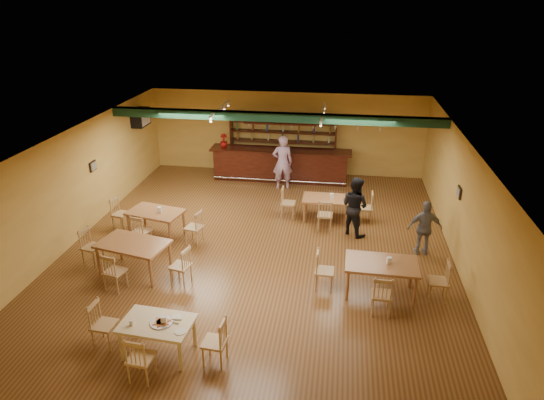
% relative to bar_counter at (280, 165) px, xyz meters
% --- Properties ---
extents(floor, '(12.00, 12.00, 0.00)m').
position_rel_bar_counter_xyz_m(floor, '(0.11, -5.15, -0.56)').
color(floor, '#583419').
rests_on(floor, ground).
extents(ceiling_beam, '(10.00, 0.30, 0.25)m').
position_rel_bar_counter_xyz_m(ceiling_beam, '(0.11, -2.35, 2.31)').
color(ceiling_beam, '#113320').
rests_on(ceiling_beam, ceiling).
extents(track_rail_left, '(0.05, 2.50, 0.05)m').
position_rel_bar_counter_xyz_m(track_rail_left, '(-1.69, -1.75, 2.38)').
color(track_rail_left, silver).
rests_on(track_rail_left, ceiling).
extents(track_rail_right, '(0.05, 2.50, 0.05)m').
position_rel_bar_counter_xyz_m(track_rail_right, '(1.51, -1.75, 2.38)').
color(track_rail_right, silver).
rests_on(track_rail_right, ceiling).
extents(ac_unit, '(0.34, 0.70, 0.48)m').
position_rel_bar_counter_xyz_m(ac_unit, '(-4.69, -0.95, 1.79)').
color(ac_unit, silver).
rests_on(ac_unit, wall_left).
extents(picture_left, '(0.04, 0.34, 0.28)m').
position_rel_bar_counter_xyz_m(picture_left, '(-4.86, -4.15, 1.14)').
color(picture_left, black).
rests_on(picture_left, wall_left).
extents(picture_right, '(0.04, 0.34, 0.28)m').
position_rel_bar_counter_xyz_m(picture_right, '(5.08, -4.65, 1.14)').
color(picture_right, black).
rests_on(picture_right, wall_right).
extents(bar_counter, '(5.03, 0.85, 1.13)m').
position_rel_bar_counter_xyz_m(bar_counter, '(0.00, 0.00, 0.00)').
color(bar_counter, black).
rests_on(bar_counter, ground).
extents(back_bar_hutch, '(3.89, 0.40, 2.28)m').
position_rel_bar_counter_xyz_m(back_bar_hutch, '(0.00, 0.63, 0.57)').
color(back_bar_hutch, black).
rests_on(back_bar_hutch, ground).
extents(poinsettia, '(0.34, 0.34, 0.48)m').
position_rel_bar_counter_xyz_m(poinsettia, '(-2.06, 0.00, 0.80)').
color(poinsettia, '#A30F0F').
rests_on(poinsettia, bar_counter).
extents(dining_table_a, '(1.63, 1.18, 0.74)m').
position_rel_bar_counter_xyz_m(dining_table_a, '(-2.83, -4.84, -0.20)').
color(dining_table_a, '#945A34').
rests_on(dining_table_a, ground).
extents(dining_table_b, '(1.39, 0.84, 0.69)m').
position_rel_bar_counter_xyz_m(dining_table_b, '(1.78, -3.12, -0.22)').
color(dining_table_b, '#945A34').
rests_on(dining_table_b, ground).
extents(dining_table_c, '(1.80, 1.31, 0.81)m').
position_rel_bar_counter_xyz_m(dining_table_c, '(-2.63, -6.79, -0.16)').
color(dining_table_c, '#945A34').
rests_on(dining_table_c, ground).
extents(dining_table_d, '(1.61, 0.99, 0.79)m').
position_rel_bar_counter_xyz_m(dining_table_d, '(3.15, -6.81, -0.17)').
color(dining_table_d, '#945A34').
rests_on(dining_table_d, ground).
extents(near_table, '(1.37, 0.94, 0.70)m').
position_rel_bar_counter_xyz_m(near_table, '(-1.05, -9.41, -0.21)').
color(near_table, beige).
rests_on(near_table, ground).
extents(pizza_tray, '(0.51, 0.51, 0.01)m').
position_rel_bar_counter_xyz_m(pizza_tray, '(-0.95, -9.41, 0.14)').
color(pizza_tray, silver).
rests_on(pizza_tray, near_table).
extents(parmesan_shaker, '(0.08, 0.08, 0.11)m').
position_rel_bar_counter_xyz_m(parmesan_shaker, '(-1.47, -9.55, 0.19)').
color(parmesan_shaker, '#EAE5C6').
rests_on(parmesan_shaker, near_table).
extents(napkin_stack, '(0.22, 0.17, 0.03)m').
position_rel_bar_counter_xyz_m(napkin_stack, '(-0.72, -9.22, 0.15)').
color(napkin_stack, white).
rests_on(napkin_stack, near_table).
extents(pizza_server, '(0.33, 0.15, 0.00)m').
position_rel_bar_counter_xyz_m(pizza_server, '(-0.81, -9.36, 0.15)').
color(pizza_server, silver).
rests_on(pizza_server, pizza_tray).
extents(side_plate, '(0.24, 0.24, 0.01)m').
position_rel_bar_counter_xyz_m(side_plate, '(-0.53, -9.60, 0.14)').
color(side_plate, white).
rests_on(side_plate, near_table).
extents(patron_bar, '(0.75, 0.56, 1.87)m').
position_rel_bar_counter_xyz_m(patron_bar, '(0.18, -0.83, 0.37)').
color(patron_bar, '#9854B6').
rests_on(patron_bar, ground).
extents(patron_right_a, '(1.04, 1.01, 1.68)m').
position_rel_bar_counter_xyz_m(patron_right_a, '(2.58, -3.92, 0.28)').
color(patron_right_a, black).
rests_on(patron_right_a, ground).
extents(patron_right_b, '(0.89, 0.42, 1.48)m').
position_rel_bar_counter_xyz_m(patron_right_b, '(4.35, -4.81, 0.17)').
color(patron_right_b, slate).
rests_on(patron_right_b, ground).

